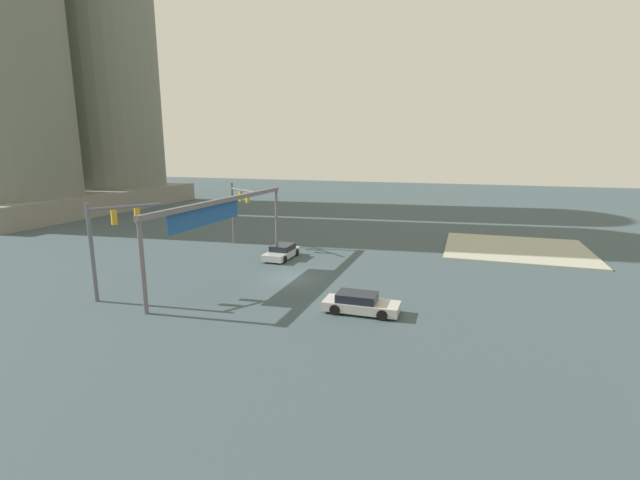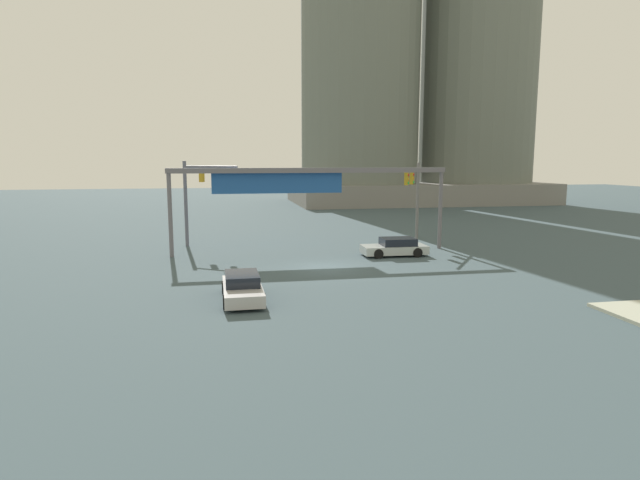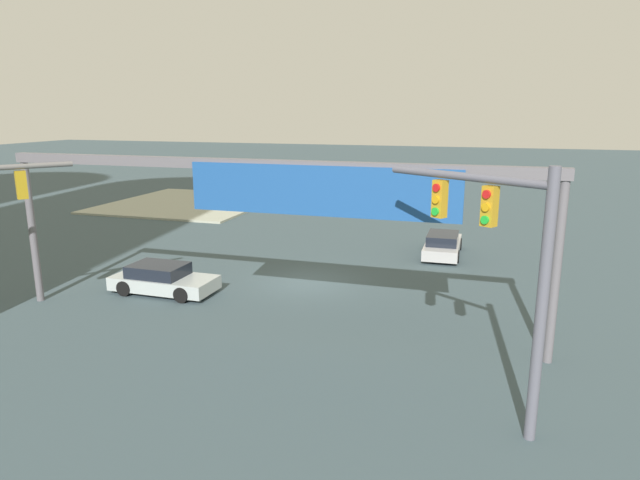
{
  "view_description": "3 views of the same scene",
  "coord_description": "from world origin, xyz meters",
  "px_view_note": "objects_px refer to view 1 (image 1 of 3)",
  "views": [
    {
      "loc": [
        -29.65,
        -12.22,
        9.68
      ],
      "look_at": [
        -0.46,
        -2.45,
        3.2
      ],
      "focal_mm": 24.64,
      "sensor_mm": 36.0,
      "label": 1
    },
    {
      "loc": [
        -6.23,
        -30.86,
        6.42
      ],
      "look_at": [
        -0.62,
        -1.04,
        1.85
      ],
      "focal_mm": 29.8,
      "sensor_mm": 36.0,
      "label": 2
    },
    {
      "loc": [
        -7.49,
        22.43,
        7.51
      ],
      "look_at": [
        -0.91,
        0.99,
        2.23
      ],
      "focal_mm": 31.18,
      "sensor_mm": 36.0,
      "label": 3
    }
  ],
  "objects_px": {
    "traffic_signal_opposite_side": "(238,204)",
    "sedan_car_waiting_far": "(360,303)",
    "traffic_signal_near_corner": "(107,234)",
    "sedan_car_approaching": "(282,252)"
  },
  "relations": [
    {
      "from": "traffic_signal_opposite_side",
      "to": "sedan_car_waiting_far",
      "type": "bearing_deg",
      "value": -6.17
    },
    {
      "from": "sedan_car_waiting_far",
      "to": "traffic_signal_opposite_side",
      "type": "bearing_deg",
      "value": 137.48
    },
    {
      "from": "traffic_signal_opposite_side",
      "to": "traffic_signal_near_corner",
      "type": "bearing_deg",
      "value": -54.56
    },
    {
      "from": "traffic_signal_near_corner",
      "to": "sedan_car_waiting_far",
      "type": "height_order",
      "value": "traffic_signal_near_corner"
    },
    {
      "from": "traffic_signal_near_corner",
      "to": "traffic_signal_opposite_side",
      "type": "relative_size",
      "value": 1.02
    },
    {
      "from": "traffic_signal_near_corner",
      "to": "traffic_signal_opposite_side",
      "type": "bearing_deg",
      "value": 32.49
    },
    {
      "from": "traffic_signal_near_corner",
      "to": "sedan_car_waiting_far",
      "type": "bearing_deg",
      "value": -48.01
    },
    {
      "from": "traffic_signal_near_corner",
      "to": "sedan_car_approaching",
      "type": "xyz_separation_m",
      "value": [
        13.29,
        -6.28,
        -3.69
      ]
    },
    {
      "from": "sedan_car_approaching",
      "to": "sedan_car_waiting_far",
      "type": "bearing_deg",
      "value": 43.21
    },
    {
      "from": "sedan_car_waiting_far",
      "to": "traffic_signal_near_corner",
      "type": "bearing_deg",
      "value": -171.41
    }
  ]
}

